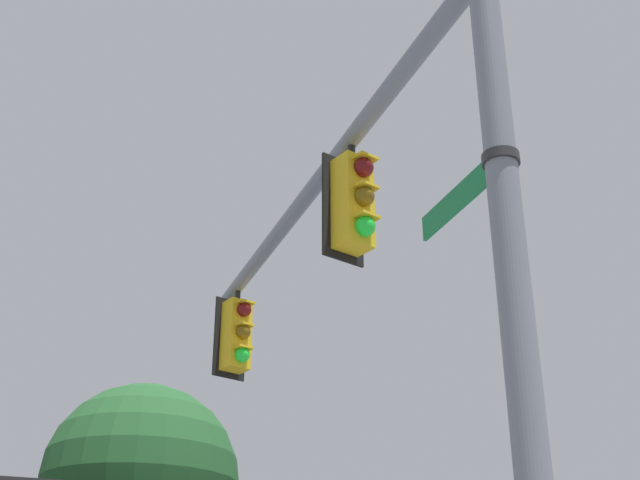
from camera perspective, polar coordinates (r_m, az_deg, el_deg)
The scene contains 5 objects.
signal_pole at distance 6.14m, azimuth 12.75°, elevation -7.20°, with size 0.24×0.24×7.92m, color slate.
mast_arm at distance 10.84m, azimuth -0.62°, elevation 3.11°, with size 0.20×0.20×8.14m, color slate.
traffic_light_nearest_pole at distance 9.40m, azimuth 2.19°, elevation 2.44°, with size 0.54×0.49×1.31m.
traffic_light_mid_inner at distance 13.21m, azimuth -5.35°, elevation -6.07°, with size 0.54×0.49×1.31m.
street_name_sign at distance 7.04m, azimuth 9.92°, elevation 3.62°, with size 0.52×1.34×0.22m.
Camera 1 is at (4.55, 3.66, 2.06)m, focal length 49.92 mm.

